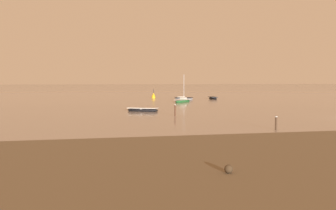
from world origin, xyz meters
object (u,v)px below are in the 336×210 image
at_px(rowboat_moored_0, 184,99).
at_px(rowboat_moored_4, 213,98).
at_px(mooring_post_near, 276,123).
at_px(rowboat_moored_1, 143,110).
at_px(channel_buoy, 153,96).
at_px(sailboat_moored_0, 183,101).
at_px(mooring_post_right, 175,110).

bearing_deg(rowboat_moored_0, rowboat_moored_4, 45.51).
bearing_deg(mooring_post_near, rowboat_moored_0, 83.51).
relative_size(rowboat_moored_1, channel_buoy, 1.96).
xyz_separation_m(rowboat_moored_1, channel_buoy, (8.83, 39.78, 0.27)).
xyz_separation_m(rowboat_moored_0, rowboat_moored_1, (-13.94, -30.71, 0.00)).
xyz_separation_m(sailboat_moored_0, mooring_post_right, (-8.29, -28.00, 0.42)).
height_order(rowboat_moored_0, rowboat_moored_4, rowboat_moored_4).
bearing_deg(rowboat_moored_1, sailboat_moored_0, 90.91).
bearing_deg(sailboat_moored_0, channel_buoy, 49.54).
xyz_separation_m(rowboat_moored_1, mooring_post_near, (7.92, -22.23, 0.39)).
relative_size(rowboat_moored_0, mooring_post_right, 2.78).
bearing_deg(sailboat_moored_0, rowboat_moored_4, 2.21).
distance_m(rowboat_moored_1, rowboat_moored_4, 37.94).
relative_size(rowboat_moored_1, mooring_post_right, 2.93).
relative_size(sailboat_moored_0, rowboat_moored_0, 1.31).
xyz_separation_m(rowboat_moored_0, mooring_post_right, (-11.31, -38.56, 0.48)).
bearing_deg(mooring_post_right, mooring_post_near, -69.78).
height_order(rowboat_moored_1, mooring_post_right, mooring_post_right).
xyz_separation_m(sailboat_moored_0, mooring_post_near, (-3.00, -42.37, 0.33)).
bearing_deg(rowboat_moored_4, mooring_post_right, -18.58).
bearing_deg(rowboat_moored_0, sailboat_moored_0, -67.80).
relative_size(channel_buoy, mooring_post_right, 1.49).
height_order(rowboat_moored_4, mooring_post_right, mooring_post_right).
height_order(rowboat_moored_0, mooring_post_near, mooring_post_near).
bearing_deg(rowboat_moored_4, rowboat_moored_0, -76.29).
distance_m(rowboat_moored_0, rowboat_moored_1, 33.72).
distance_m(sailboat_moored_0, channel_buoy, 19.74).
bearing_deg(rowboat_moored_0, mooring_post_near, -58.33).
bearing_deg(rowboat_moored_4, rowboat_moored_1, -27.21).
xyz_separation_m(sailboat_moored_0, rowboat_moored_0, (3.02, 10.56, -0.06)).
distance_m(rowboat_moored_0, mooring_post_right, 40.19).
height_order(rowboat_moored_0, mooring_post_right, mooring_post_right).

